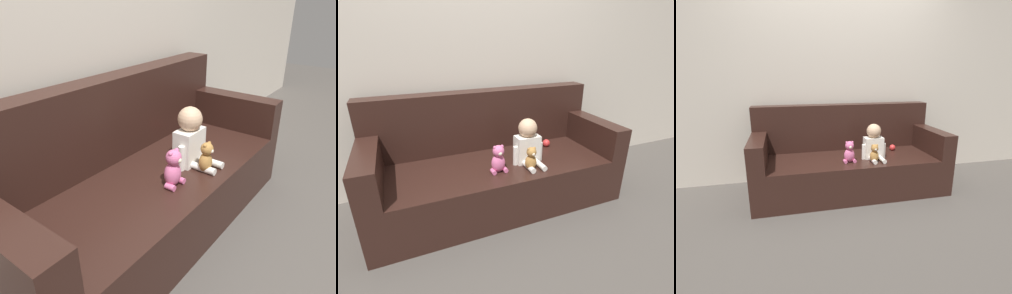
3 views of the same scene
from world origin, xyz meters
TOP-DOWN VIEW (x-y plane):
  - ground_plane at (0.00, 0.00)m, footprint 12.00×12.00m
  - wall_back at (0.00, 0.51)m, footprint 8.00×0.05m
  - couch at (0.00, 0.07)m, footprint 2.11×0.85m
  - person_baby at (0.23, -0.13)m, footprint 0.27×0.30m
  - teddy_bear_brown at (0.19, -0.27)m, footprint 0.10×0.09m
  - plush_toy_side at (-0.06, -0.21)m, footprint 0.13×0.10m
  - toy_ball at (0.56, 0.10)m, footprint 0.07×0.07m

SIDE VIEW (x-z plane):
  - ground_plane at x=0.00m, z-range 0.00..0.00m
  - couch at x=0.00m, z-range -0.15..0.80m
  - toy_ball at x=0.56m, z-range 0.41..0.48m
  - teddy_bear_brown at x=0.19m, z-range 0.41..0.60m
  - plush_toy_side at x=-0.06m, z-range 0.40..0.63m
  - person_baby at x=0.23m, z-range 0.39..0.77m
  - wall_back at x=0.00m, z-range 0.00..2.60m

